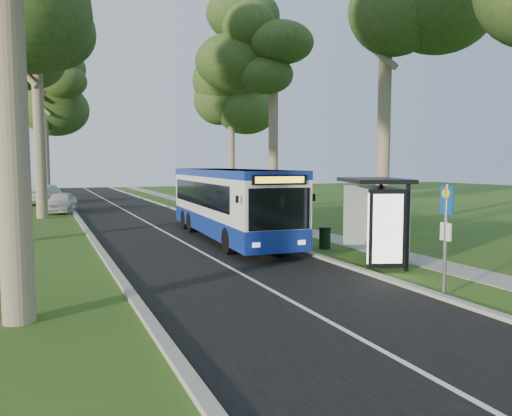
{
  "coord_description": "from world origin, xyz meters",
  "views": [
    {
      "loc": [
        -8.97,
        -15.43,
        3.32
      ],
      "look_at": [
        -1.18,
        2.67,
        1.6
      ],
      "focal_mm": 35.0,
      "sensor_mm": 36.0,
      "label": 1
    }
  ],
  "objects_px": {
    "bus": "(229,203)",
    "litter_bin": "(325,238)",
    "car_silver": "(41,195)",
    "bus_shelter": "(386,204)",
    "car_white": "(61,202)",
    "bus_stop_sign": "(446,228)"
  },
  "relations": [
    {
      "from": "bus",
      "to": "litter_bin",
      "type": "height_order",
      "value": "bus"
    },
    {
      "from": "litter_bin",
      "to": "car_silver",
      "type": "relative_size",
      "value": 0.17
    },
    {
      "from": "bus_shelter",
      "to": "litter_bin",
      "type": "distance_m",
      "value": 3.9
    },
    {
      "from": "car_silver",
      "to": "bus",
      "type": "bearing_deg",
      "value": -51.07
    },
    {
      "from": "litter_bin",
      "to": "car_white",
      "type": "distance_m",
      "value": 21.93
    },
    {
      "from": "bus",
      "to": "bus_stop_sign",
      "type": "distance_m",
      "value": 11.31
    },
    {
      "from": "bus",
      "to": "car_white",
      "type": "relative_size",
      "value": 2.78
    },
    {
      "from": "bus_stop_sign",
      "to": "car_silver",
      "type": "xyz_separation_m",
      "value": [
        -9.39,
        36.12,
        -0.95
      ]
    },
    {
      "from": "car_white",
      "to": "bus_stop_sign",
      "type": "bearing_deg",
      "value": -61.23
    },
    {
      "from": "bus_shelter",
      "to": "car_silver",
      "type": "xyz_separation_m",
      "value": [
        -10.48,
        32.33,
        -1.23
      ]
    },
    {
      "from": "car_white",
      "to": "bus_shelter",
      "type": "bearing_deg",
      "value": -56.42
    },
    {
      "from": "bus_shelter",
      "to": "bus",
      "type": "bearing_deg",
      "value": 131.1
    },
    {
      "from": "bus_stop_sign",
      "to": "bus_shelter",
      "type": "bearing_deg",
      "value": 72.76
    },
    {
      "from": "bus",
      "to": "car_silver",
      "type": "xyz_separation_m",
      "value": [
        -7.7,
        24.94,
        -0.81
      ]
    },
    {
      "from": "bus_stop_sign",
      "to": "car_white",
      "type": "bearing_deg",
      "value": 105.22
    },
    {
      "from": "litter_bin",
      "to": "bus",
      "type": "bearing_deg",
      "value": 124.44
    },
    {
      "from": "car_white",
      "to": "car_silver",
      "type": "bearing_deg",
      "value": 110.79
    },
    {
      "from": "litter_bin",
      "to": "car_silver",
      "type": "height_order",
      "value": "car_silver"
    },
    {
      "from": "bus_shelter",
      "to": "litter_bin",
      "type": "xyz_separation_m",
      "value": [
        -0.14,
        3.55,
        -1.6
      ]
    },
    {
      "from": "bus_stop_sign",
      "to": "litter_bin",
      "type": "xyz_separation_m",
      "value": [
        0.94,
        7.35,
        -1.32
      ]
    },
    {
      "from": "bus_shelter",
      "to": "car_silver",
      "type": "distance_m",
      "value": 34.01
    },
    {
      "from": "car_white",
      "to": "car_silver",
      "type": "relative_size",
      "value": 0.88
    }
  ]
}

